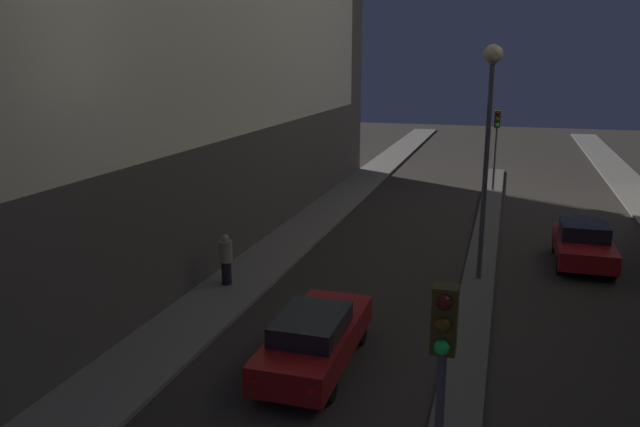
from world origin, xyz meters
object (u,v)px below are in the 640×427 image
at_px(car_right_lane, 584,244).
at_px(pedestrian_on_left_sidewalk, 226,259).
at_px(car_left_lane, 315,338).
at_px(street_lamp, 490,110).
at_px(traffic_light_mid, 497,132).
at_px(traffic_light_near, 442,371).

distance_m(car_right_lane, pedestrian_on_left_sidewalk, 12.77).
height_order(car_left_lane, pedestrian_on_left_sidewalk, pedestrian_on_left_sidewalk).
xyz_separation_m(car_left_lane, pedestrian_on_left_sidewalk, (-4.33, 4.28, 0.24)).
xyz_separation_m(street_lamp, car_right_lane, (3.49, 2.98, -4.94)).
distance_m(traffic_light_mid, street_lamp, 15.00).
bearing_deg(car_left_lane, street_lamp, 64.12).
height_order(car_right_lane, pedestrian_on_left_sidewalk, pedestrian_on_left_sidewalk).
bearing_deg(traffic_light_near, traffic_light_mid, 90.00).
bearing_deg(pedestrian_on_left_sidewalk, car_left_lane, -44.65).
relative_size(car_right_lane, pedestrian_on_left_sidewalk, 2.40).
distance_m(traffic_light_near, car_left_lane, 7.18).
height_order(traffic_light_near, traffic_light_mid, same).
distance_m(traffic_light_near, pedestrian_on_left_sidewalk, 12.90).
distance_m(car_left_lane, pedestrian_on_left_sidewalk, 6.09).
xyz_separation_m(traffic_light_near, car_right_lane, (3.49, 15.89, -2.60)).
bearing_deg(car_right_lane, pedestrian_on_left_sidewalk, -152.44).
distance_m(car_left_lane, car_right_lane, 12.35).
bearing_deg(pedestrian_on_left_sidewalk, street_lamp, 20.49).
distance_m(street_lamp, pedestrian_on_left_sidewalk, 9.58).
distance_m(traffic_light_near, traffic_light_mid, 27.72).
distance_m(traffic_light_near, street_lamp, 13.12).
relative_size(traffic_light_mid, street_lamp, 0.58).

